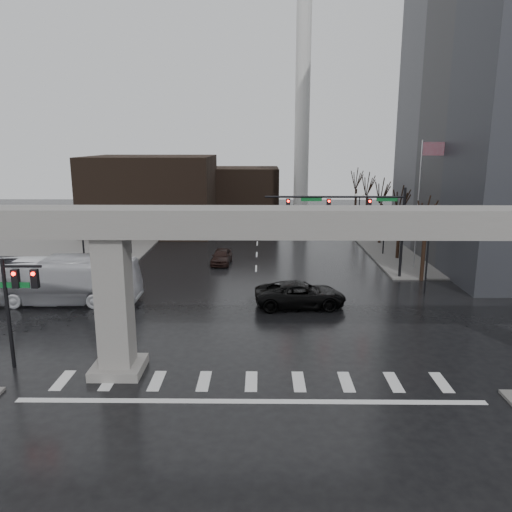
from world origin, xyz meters
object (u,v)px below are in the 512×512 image
object	(u,v)px
city_bus	(53,280)
far_car	(222,256)
signal_mast_arm	(360,213)
pickup_truck	(300,294)

from	to	relation	value
city_bus	far_car	xyz separation A→B (m)	(11.56, 12.39, -1.02)
signal_mast_arm	city_bus	xyz separation A→B (m)	(-24.00, -7.37, -4.06)
pickup_truck	city_bus	xyz separation A→B (m)	(-18.36, 0.63, 0.85)
signal_mast_arm	far_car	xyz separation A→B (m)	(-12.44, 5.02, -5.07)
signal_mast_arm	far_car	world-z (taller)	signal_mast_arm
pickup_truck	city_bus	distance (m)	18.39
city_bus	pickup_truck	bearing A→B (deg)	-92.33
far_car	city_bus	bearing A→B (deg)	-129.54
signal_mast_arm	pickup_truck	xyz separation A→B (m)	(-5.64, -8.00, -4.91)
pickup_truck	city_bus	size ratio (longest dim) A/B	0.52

